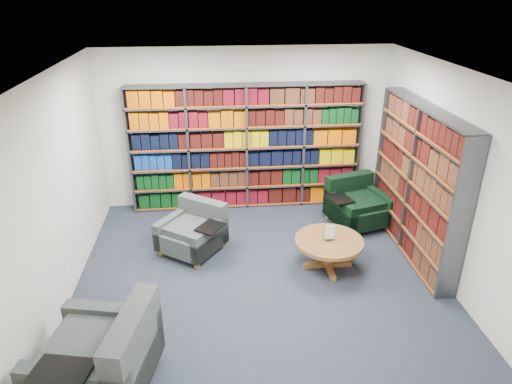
{
  "coord_description": "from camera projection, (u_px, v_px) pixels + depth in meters",
  "views": [
    {
      "loc": [
        -0.57,
        -5.2,
        3.74
      ],
      "look_at": [
        0.0,
        0.6,
        1.05
      ],
      "focal_mm": 32.0,
      "sensor_mm": 36.0,
      "label": 1
    }
  ],
  "objects": [
    {
      "name": "bookshelf_back",
      "position": [
        246.0,
        148.0,
        7.97
      ],
      "size": [
        4.0,
        0.28,
        2.2
      ],
      "color": "#47494F",
      "rests_on": "ground"
    },
    {
      "name": "chair_green_right",
      "position": [
        356.0,
        205.0,
        7.68
      ],
      "size": [
        1.13,
        1.07,
        0.79
      ],
      "color": "black",
      "rests_on": "ground"
    },
    {
      "name": "room_shell",
      "position": [
        261.0,
        187.0,
        5.73
      ],
      "size": [
        5.02,
        5.02,
        2.82
      ],
      "color": "#1B212E",
      "rests_on": "ground"
    },
    {
      "name": "coffee_table",
      "position": [
        329.0,
        245.0,
        6.43
      ],
      "size": [
        0.97,
        0.97,
        0.68
      ],
      "color": "olive",
      "rests_on": "ground"
    },
    {
      "name": "bookshelf_right",
      "position": [
        416.0,
        182.0,
        6.61
      ],
      "size": [
        0.28,
        2.5,
        2.2
      ],
      "color": "#47494F",
      "rests_on": "ground"
    },
    {
      "name": "chair_teal_left",
      "position": [
        195.0,
        231.0,
        6.91
      ],
      "size": [
        1.13,
        1.13,
        0.74
      ],
      "color": "#031F30",
      "rests_on": "ground"
    },
    {
      "name": "chair_teal_front",
      "position": [
        106.0,
        360.0,
        4.46
      ],
      "size": [
        1.23,
        1.33,
        0.94
      ],
      "color": "#031F30",
      "rests_on": "ground"
    }
  ]
}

